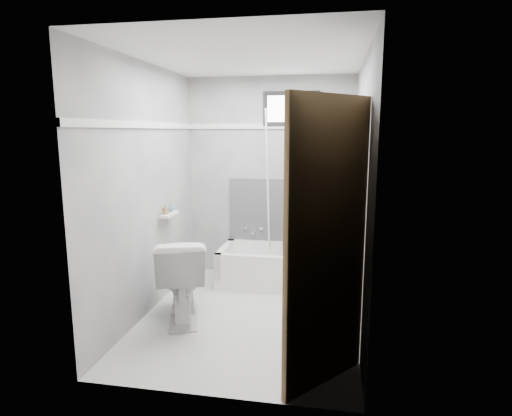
% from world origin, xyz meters
% --- Properties ---
extents(floor, '(2.60, 2.60, 0.00)m').
position_xyz_m(floor, '(0.00, 0.00, 0.00)').
color(floor, silver).
rests_on(floor, ground).
extents(ceiling, '(2.60, 2.60, 0.00)m').
position_xyz_m(ceiling, '(0.00, 0.00, 2.40)').
color(ceiling, silver).
rests_on(ceiling, floor).
extents(wall_back, '(2.00, 0.02, 2.40)m').
position_xyz_m(wall_back, '(0.00, 1.30, 1.20)').
color(wall_back, slate).
rests_on(wall_back, floor).
extents(wall_front, '(2.00, 0.02, 2.40)m').
position_xyz_m(wall_front, '(0.00, -1.30, 1.20)').
color(wall_front, slate).
rests_on(wall_front, floor).
extents(wall_left, '(0.02, 2.60, 2.40)m').
position_xyz_m(wall_left, '(-1.00, 0.00, 1.20)').
color(wall_left, slate).
rests_on(wall_left, floor).
extents(wall_right, '(0.02, 2.60, 2.40)m').
position_xyz_m(wall_right, '(1.00, 0.00, 1.20)').
color(wall_right, slate).
rests_on(wall_right, floor).
extents(bathtub, '(1.50, 0.70, 0.42)m').
position_xyz_m(bathtub, '(0.23, 0.93, 0.21)').
color(bathtub, white).
rests_on(bathtub, floor).
extents(office_chair, '(0.71, 0.71, 0.96)m').
position_xyz_m(office_chair, '(0.50, 0.98, 0.60)').
color(office_chair, slate).
rests_on(office_chair, bathtub).
extents(toilet, '(0.69, 0.91, 0.79)m').
position_xyz_m(toilet, '(-0.62, -0.16, 0.40)').
color(toilet, white).
rests_on(toilet, floor).
extents(door, '(0.78, 0.78, 2.00)m').
position_xyz_m(door, '(0.98, -1.28, 1.00)').
color(door, brown).
rests_on(door, floor).
extents(window, '(0.66, 0.04, 0.40)m').
position_xyz_m(window, '(0.25, 1.29, 2.02)').
color(window, black).
rests_on(window, wall_back).
extents(backerboard, '(1.50, 0.02, 0.78)m').
position_xyz_m(backerboard, '(0.25, 1.29, 0.80)').
color(backerboard, '#4C4C4F').
rests_on(backerboard, wall_back).
extents(trim_back, '(2.00, 0.02, 0.06)m').
position_xyz_m(trim_back, '(0.00, 1.29, 1.82)').
color(trim_back, white).
rests_on(trim_back, wall_back).
extents(trim_left, '(0.02, 2.60, 0.06)m').
position_xyz_m(trim_left, '(-0.99, 0.00, 1.82)').
color(trim_left, white).
rests_on(trim_left, wall_left).
extents(pole, '(0.02, 0.40, 1.92)m').
position_xyz_m(pole, '(0.01, 1.06, 1.05)').
color(pole, white).
rests_on(pole, bathtub).
extents(shelf, '(0.10, 0.32, 0.02)m').
position_xyz_m(shelf, '(-0.93, 0.36, 0.90)').
color(shelf, white).
rests_on(shelf, wall_left).
extents(soap_bottle_a, '(0.06, 0.06, 0.11)m').
position_xyz_m(soap_bottle_a, '(-0.94, 0.28, 0.97)').
color(soap_bottle_a, '#957C4A').
rests_on(soap_bottle_a, shelf).
extents(soap_bottle_b, '(0.09, 0.09, 0.09)m').
position_xyz_m(soap_bottle_b, '(-0.94, 0.42, 0.96)').
color(soap_bottle_b, slate).
rests_on(soap_bottle_b, shelf).
extents(faucet, '(0.26, 0.10, 0.16)m').
position_xyz_m(faucet, '(-0.20, 1.27, 0.55)').
color(faucet, silver).
rests_on(faucet, wall_back).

